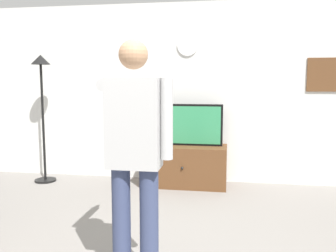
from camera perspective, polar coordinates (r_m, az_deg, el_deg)
The scene contains 7 objects.
back_wall at distance 5.55m, azimuth 2.90°, elevation 5.22°, with size 6.40×0.10×2.70m, color silver.
tv_stand at distance 5.34m, azimuth 2.64°, elevation -6.26°, with size 1.22×0.57×0.59m.
television at distance 5.28m, azimuth 2.74°, elevation 0.20°, with size 1.09×0.07×0.61m.
wall_clock at distance 5.52m, azimuth 3.11°, elevation 12.60°, with size 0.31×0.31×0.03m, color white.
framed_picture at distance 5.64m, azimuth 24.20°, elevation 7.42°, with size 0.62×0.04×0.48m, color brown.
floor_lamp at distance 5.73m, azimuth -19.33°, elevation 5.12°, with size 0.32×0.32×1.92m.
person_standing_nearer_lamp at distance 2.66m, azimuth -5.28°, elevation -3.66°, with size 0.57×0.78×1.81m.
Camera 1 is at (0.63, -2.56, 1.51)m, focal length 38.53 mm.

